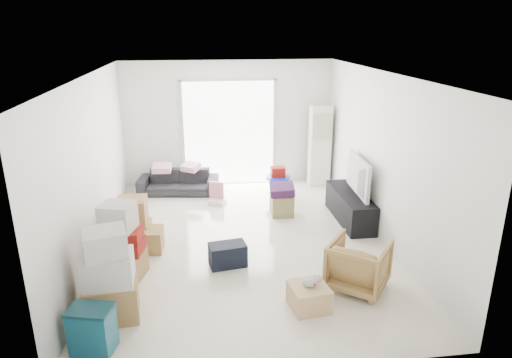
{
  "coord_description": "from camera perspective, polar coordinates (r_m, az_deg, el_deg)",
  "views": [
    {
      "loc": [
        -0.7,
        -6.73,
        3.37
      ],
      "look_at": [
        0.22,
        0.2,
        1.01
      ],
      "focal_mm": 32.0,
      "sensor_mm": 36.0,
      "label": 1
    }
  ],
  "objects": [
    {
      "name": "blanket",
      "position": [
        8.43,
        3.26,
        -1.54
      ],
      "size": [
        0.48,
        0.48,
        0.14
      ],
      "primitive_type": "cube",
      "rotation": [
        0.0,
        0.0,
        -0.11
      ],
      "color": "#3E1B44",
      "rests_on": "ottoman"
    },
    {
      "name": "storage_bins",
      "position": [
        5.46,
        -19.77,
        -17.28
      ],
      "size": [
        0.52,
        0.42,
        0.53
      ],
      "rotation": [
        0.0,
        0.0,
        -0.24
      ],
      "color": "#105169",
      "rests_on": "room_shell"
    },
    {
      "name": "wood_crate",
      "position": [
        5.92,
        6.64,
        -14.43
      ],
      "size": [
        0.52,
        0.52,
        0.31
      ],
      "primitive_type": "cube",
      "rotation": [
        0.0,
        0.0,
        0.14
      ],
      "color": "tan",
      "rests_on": "room_shell"
    },
    {
      "name": "room_shell",
      "position": [
        7.06,
        -1.58,
        1.99
      ],
      "size": [
        4.98,
        6.48,
        3.18
      ],
      "color": "white",
      "rests_on": "ground"
    },
    {
      "name": "armchair",
      "position": [
        6.32,
        12.71,
        -10.17
      ],
      "size": [
        0.99,
        0.98,
        0.75
      ],
      "primitive_type": "imported",
      "rotation": [
        0.0,
        0.0,
        2.49
      ],
      "color": "tan",
      "rests_on": "room_shell"
    },
    {
      "name": "sliding_door",
      "position": [
        9.96,
        -3.39,
        6.25
      ],
      "size": [
        2.1,
        0.04,
        2.33
      ],
      "color": "white",
      "rests_on": "room_shell"
    },
    {
      "name": "television",
      "position": [
        8.32,
        11.81,
        -1.27
      ],
      "size": [
        0.73,
        1.19,
        0.15
      ],
      "primitive_type": "imported",
      "rotation": [
        0.0,
        0.0,
        1.52
      ],
      "color": "black",
      "rests_on": "tv_console"
    },
    {
      "name": "box_stack_c",
      "position": [
        7.58,
        -15.13,
        -5.26
      ],
      "size": [
        0.56,
        0.48,
        0.79
      ],
      "rotation": [
        0.0,
        0.0,
        -0.09
      ],
      "color": "olive",
      "rests_on": "room_shell"
    },
    {
      "name": "tv_console",
      "position": [
        8.44,
        11.66,
        -3.41
      ],
      "size": [
        0.47,
        1.56,
        0.52
      ],
      "primitive_type": "cube",
      "color": "black",
      "rests_on": "room_shell"
    },
    {
      "name": "box_stack_b",
      "position": [
        6.62,
        -16.53,
        -8.08
      ],
      "size": [
        0.67,
        0.67,
        1.12
      ],
      "rotation": [
        0.0,
        0.0,
        -0.25
      ],
      "color": "olive",
      "rests_on": "room_shell"
    },
    {
      "name": "toy_walker",
      "position": [
        9.14,
        -4.9,
        -2.31
      ],
      "size": [
        0.39,
        0.37,
        0.42
      ],
      "rotation": [
        0.0,
        0.0,
        -0.38
      ],
      "color": "silver",
      "rests_on": "room_shell"
    },
    {
      "name": "ottoman",
      "position": [
        8.53,
        3.23,
        -3.24
      ],
      "size": [
        0.4,
        0.4,
        0.4
      ],
      "primitive_type": "cube",
      "rotation": [
        0.0,
        0.0,
        -0.01
      ],
      "color": "olive",
      "rests_on": "room_shell"
    },
    {
      "name": "plush_bunny",
      "position": [
        5.82,
        6.99,
        -12.6
      ],
      "size": [
        0.26,
        0.15,
        0.13
      ],
      "rotation": [
        0.0,
        0.0,
        -0.23
      ],
      "color": "#B2ADA8",
      "rests_on": "wood_crate"
    },
    {
      "name": "ac_tower",
      "position": [
        10.06,
        7.96,
        4.07
      ],
      "size": [
        0.45,
        0.3,
        1.75
      ],
      "primitive_type": "cube",
      "color": "white",
      "rests_on": "room_shell"
    },
    {
      "name": "sofa",
      "position": [
        9.73,
        -9.69,
        0.1
      ],
      "size": [
        1.71,
        0.7,
        0.65
      ],
      "primitive_type": "imported",
      "rotation": [
        0.0,
        0.0,
        -0.13
      ],
      "color": "#29292E",
      "rests_on": "room_shell"
    },
    {
      "name": "box_stack_a",
      "position": [
        5.8,
        -17.87,
        -11.85
      ],
      "size": [
        0.68,
        0.59,
        1.15
      ],
      "rotation": [
        0.0,
        0.0,
        0.11
      ],
      "color": "olive",
      "rests_on": "room_shell"
    },
    {
      "name": "pillow_right",
      "position": [
        9.58,
        -8.19,
        2.3
      ],
      "size": [
        0.47,
        0.45,
        0.13
      ],
      "primitive_type": "cube",
      "rotation": [
        0.0,
        0.0,
        -0.63
      ],
      "color": "#E0A3B0",
      "rests_on": "sofa"
    },
    {
      "name": "loose_box",
      "position": [
        7.42,
        -13.25,
        -7.41
      ],
      "size": [
        0.45,
        0.45,
        0.36
      ],
      "primitive_type": "cube",
      "rotation": [
        0.0,
        0.0,
        -0.06
      ],
      "color": "olive",
      "rests_on": "room_shell"
    },
    {
      "name": "kids_table",
      "position": [
        9.38,
        2.74,
        0.44
      ],
      "size": [
        0.5,
        0.5,
        0.63
      ],
      "rotation": [
        0.0,
        0.0,
        0.31
      ],
      "color": "#1629B7",
      "rests_on": "room_shell"
    },
    {
      "name": "pillow_left",
      "position": [
        9.61,
        -11.75,
        2.16
      ],
      "size": [
        0.43,
        0.35,
        0.13
      ],
      "primitive_type": "cube",
      "rotation": [
        0.0,
        0.0,
        -0.06
      ],
      "color": "#E0A3B0",
      "rests_on": "sofa"
    },
    {
      "name": "duffel_bag",
      "position": [
        6.81,
        -3.56,
        -9.43
      ],
      "size": [
        0.58,
        0.4,
        0.34
      ],
      "primitive_type": "cube",
      "rotation": [
        0.0,
        0.0,
        0.16
      ],
      "color": "black",
      "rests_on": "room_shell"
    }
  ]
}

